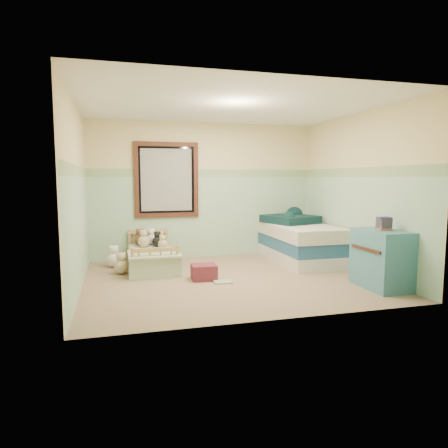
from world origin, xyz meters
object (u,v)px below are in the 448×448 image
object	(u,v)px
toddler_bed_frame	(152,262)
red_pillow	(204,272)
dresser	(382,259)
plush_floor_tan	(121,267)
floor_book	(223,282)
plush_floor_cream	(114,260)
twin_bed_frame	(299,255)

from	to	relation	value
toddler_bed_frame	red_pillow	distance (m)	1.20
dresser	plush_floor_tan	bearing A→B (deg)	153.04
toddler_bed_frame	floor_book	world-z (taller)	toddler_bed_frame
red_pillow	floor_book	size ratio (longest dim) A/B	1.39
dresser	floor_book	size ratio (longest dim) A/B	3.07
dresser	red_pillow	world-z (taller)	dresser
plush_floor_cream	dresser	size ratio (longest dim) A/B	0.31
toddler_bed_frame	plush_floor_cream	distance (m)	0.64
plush_floor_cream	dresser	xyz separation A→B (m)	(3.50, -2.27, 0.27)
twin_bed_frame	floor_book	xyz separation A→B (m)	(-1.71, -1.11, -0.10)
dresser	floor_book	distance (m)	2.20
plush_floor_tan	dresser	bearing A→B (deg)	-26.96
twin_bed_frame	dresser	xyz separation A→B (m)	(0.29, -1.92, 0.28)
toddler_bed_frame	dresser	xyz separation A→B (m)	(2.90, -2.05, 0.30)
floor_book	plush_floor_tan	bearing A→B (deg)	150.83
toddler_bed_frame	floor_book	distance (m)	1.53
red_pillow	floor_book	xyz separation A→B (m)	(0.22, -0.24, -0.10)
twin_bed_frame	dresser	bearing A→B (deg)	-81.29
floor_book	red_pillow	bearing A→B (deg)	136.67
twin_bed_frame	floor_book	bearing A→B (deg)	-147.07
plush_floor_cream	dresser	bearing A→B (deg)	-32.93
twin_bed_frame	floor_book	size ratio (longest dim) A/B	7.26
toddler_bed_frame	plush_floor_tan	bearing A→B (deg)	-146.87
twin_bed_frame	plush_floor_tan	bearing A→B (deg)	-176.47
twin_bed_frame	toddler_bed_frame	bearing A→B (deg)	177.17
toddler_bed_frame	twin_bed_frame	xyz separation A→B (m)	(2.61, -0.13, 0.02)
plush_floor_cream	twin_bed_frame	xyz separation A→B (m)	(3.21, -0.35, -0.01)
plush_floor_tan	twin_bed_frame	size ratio (longest dim) A/B	0.12
twin_bed_frame	dresser	world-z (taller)	dresser
dresser	red_pillow	distance (m)	2.48
plush_floor_tan	red_pillow	world-z (taller)	plush_floor_tan
plush_floor_cream	floor_book	distance (m)	2.09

